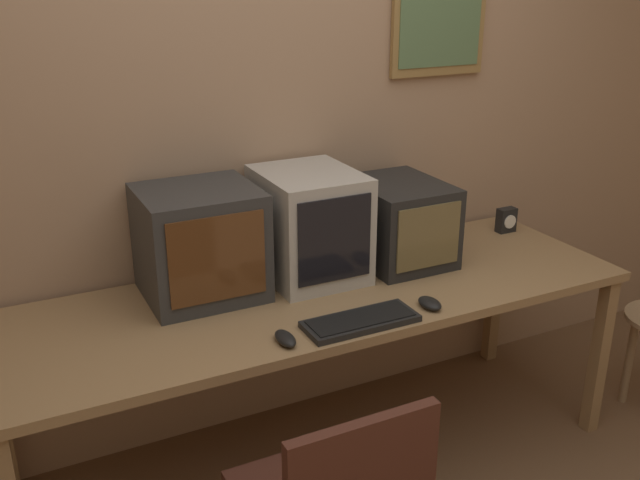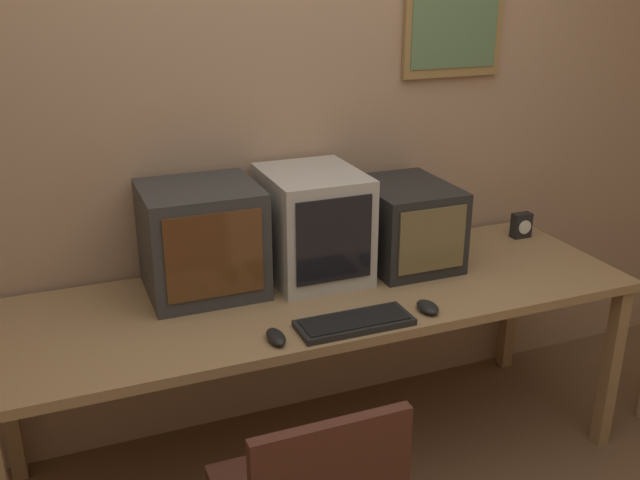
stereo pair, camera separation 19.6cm
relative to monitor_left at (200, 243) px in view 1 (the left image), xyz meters
The scene contains 9 objects.
wall_back 0.58m from the monitor_left, 32.05° to the left, with size 8.00×0.08×2.60m.
desk 0.51m from the monitor_left, 25.20° to the right, with size 2.40×0.78×0.76m.
monitor_left is the anchor object (origin of this frame).
monitor_center 0.43m from the monitor_left, ahead, with size 0.36×0.43×0.42m.
monitor_right 0.83m from the monitor_left, ahead, with size 0.34×0.44×0.33m.
keyboard_main 0.66m from the monitor_left, 49.89° to the right, with size 0.40×0.16×0.03m.
mouse_near_keyboard 0.86m from the monitor_left, 34.75° to the right, with size 0.07×0.11×0.03m.
mouse_far_corner 0.53m from the monitor_left, 75.93° to the right, with size 0.06×0.12×0.03m.
desk_clock 1.46m from the monitor_left, ahead, with size 0.09×0.05×0.11m.
Camera 1 is at (-1.08, -1.16, 1.90)m, focal length 40.00 mm.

